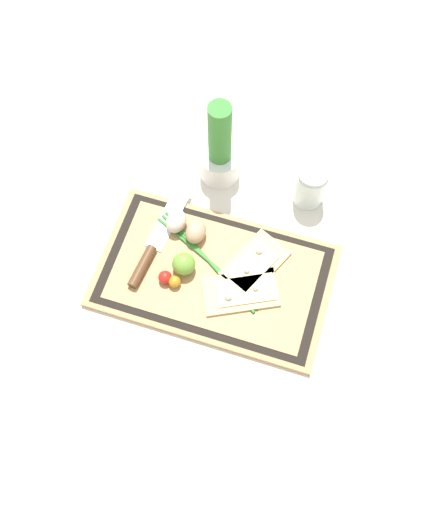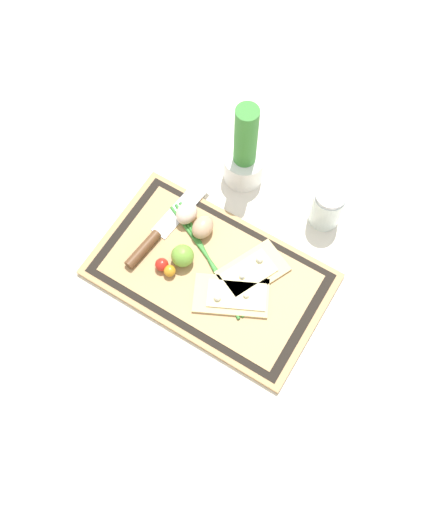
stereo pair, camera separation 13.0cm
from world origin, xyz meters
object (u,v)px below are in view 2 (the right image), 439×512
(egg_pink, at_px, (187,213))
(cherry_tomato_yellow, at_px, (170,271))
(sauce_jar, at_px, (327,208))
(knife, at_px, (154,237))
(cherry_tomato_red, at_px, (162,265))
(lime, at_px, (183,256))
(egg_brown, at_px, (203,227))
(pizza_slice_far, at_px, (252,271))
(herb_pot, at_px, (245,156))
(pizza_slice_near, at_px, (232,295))

(egg_pink, height_order, cherry_tomato_yellow, egg_pink)
(sauce_jar, bearing_deg, knife, -139.62)
(cherry_tomato_red, bearing_deg, lime, 51.13)
(egg_brown, bearing_deg, egg_pink, 166.76)
(cherry_tomato_yellow, bearing_deg, knife, 145.44)
(pizza_slice_far, relative_size, cherry_tomato_red, 5.74)
(egg_brown, relative_size, sauce_jar, 0.52)
(egg_brown, bearing_deg, cherry_tomato_red, -103.91)
(lime, height_order, herb_pot, herb_pot)
(knife, relative_size, cherry_tomato_red, 9.12)
(knife, height_order, egg_pink, egg_pink)
(sauce_jar, bearing_deg, pizza_slice_far, -108.58)
(knife, xyz_separation_m, sauce_jar, (0.30, 0.25, 0.02))
(pizza_slice_near, bearing_deg, cherry_tomato_red, -172.61)
(egg_brown, height_order, egg_pink, same)
(egg_pink, height_order, herb_pot, herb_pot)
(herb_pot, bearing_deg, pizza_slice_far, -55.43)
(pizza_slice_near, xyz_separation_m, cherry_tomato_red, (-0.17, -0.02, 0.01))
(knife, height_order, cherry_tomato_yellow, cherry_tomato_yellow)
(egg_brown, height_order, herb_pot, herb_pot)
(egg_brown, xyz_separation_m, sauce_jar, (0.21, 0.18, 0.01))
(sauce_jar, bearing_deg, herb_pot, 179.38)
(pizza_slice_near, distance_m, knife, 0.22)
(pizza_slice_far, bearing_deg, cherry_tomato_yellow, -147.76)
(cherry_tomato_red, distance_m, herb_pot, 0.31)
(lime, xyz_separation_m, cherry_tomato_yellow, (-0.01, -0.04, -0.01))
(pizza_slice_near, bearing_deg, egg_pink, 149.22)
(pizza_slice_near, relative_size, herb_pot, 0.75)
(herb_pot, bearing_deg, lime, -89.55)
(egg_brown, distance_m, cherry_tomato_yellow, 0.12)
(egg_pink, bearing_deg, pizza_slice_near, -30.78)
(herb_pot, bearing_deg, egg_pink, -105.69)
(egg_pink, bearing_deg, lime, -62.03)
(lime, height_order, cherry_tomato_red, lime)
(egg_pink, bearing_deg, herb_pot, 74.31)
(pizza_slice_near, xyz_separation_m, herb_pot, (-0.14, 0.28, 0.06))
(knife, bearing_deg, pizza_slice_far, 10.87)
(pizza_slice_far, xyz_separation_m, egg_brown, (-0.14, 0.03, 0.02))
(cherry_tomato_red, xyz_separation_m, cherry_tomato_yellow, (0.02, -0.00, -0.00))
(cherry_tomato_red, bearing_deg, pizza_slice_far, 28.03)
(lime, bearing_deg, pizza_slice_near, -6.72)
(pizza_slice_far, distance_m, lime, 0.15)
(pizza_slice_near, bearing_deg, sauce_jar, 74.39)
(knife, height_order, cherry_tomato_red, cherry_tomato_red)
(cherry_tomato_red, relative_size, sauce_jar, 0.27)
(cherry_tomato_yellow, bearing_deg, egg_pink, 107.43)
(lime, height_order, sauce_jar, sauce_jar)
(pizza_slice_near, distance_m, cherry_tomato_red, 0.17)
(lime, bearing_deg, knife, 172.15)
(egg_brown, relative_size, cherry_tomato_red, 1.94)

